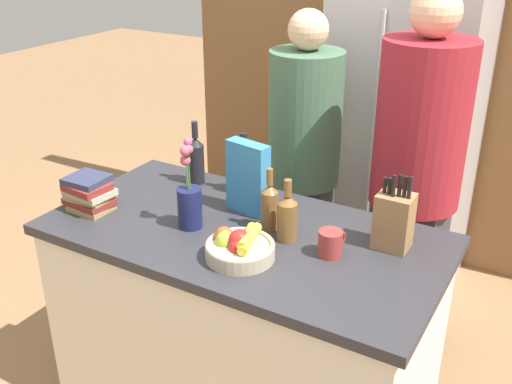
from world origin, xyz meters
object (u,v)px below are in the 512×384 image
flower_vase (189,201)px  coffee_mug (330,244)px  book_stack (89,193)px  bottle_water (269,206)px  person_in_blue (416,173)px  refrigerator (404,121)px  bottle_wine (287,217)px  fruit_bowl (239,247)px  bottle_vinegar (244,169)px  person_at_sink (304,158)px  knife_block (394,220)px  cereal_box (248,178)px  bottle_oil (196,159)px

flower_vase → coffee_mug: size_ratio=2.96×
coffee_mug → book_stack: bearing=-170.9°
bottle_water → person_in_blue: 0.72m
refrigerator → bottle_wine: (0.00, -1.37, 0.03)m
fruit_bowl → bottle_vinegar: 0.54m
fruit_bowl → bottle_water: 0.24m
coffee_mug → person_at_sink: bearing=121.9°
knife_block → bottle_wine: (-0.35, -0.14, -0.01)m
bottle_wine → bottle_water: bearing=157.8°
flower_vase → bottle_wine: 0.37m
refrigerator → knife_block: 1.27m
cereal_box → bottle_vinegar: bearing=126.8°
book_stack → bottle_wine: 0.82m
flower_vase → book_stack: size_ratio=1.72×
book_stack → bottle_oil: bottle_oil is taller
bottle_vinegar → refrigerator: bearing=72.6°
fruit_bowl → bottle_oil: 0.67m
flower_vase → knife_block: bearing=18.5°
fruit_bowl → knife_block: size_ratio=0.85×
cereal_box → coffee_mug: bearing=-19.3°
coffee_mug → person_at_sink: (-0.48, 0.77, -0.04)m
knife_block → person_in_blue: bearing=98.1°
refrigerator → bottle_oil: bearing=-117.3°
bottle_wine → bottle_water: bottle_water is taller
knife_block → bottle_water: knife_block is taller
fruit_bowl → person_in_blue: person_in_blue is taller
book_stack → bottle_wine: bottle_wine is taller
bottle_oil → bottle_wine: 0.63m
bottle_wine → bottle_water: 0.10m
bottle_oil → person_at_sink: (0.28, 0.50, -0.11)m
cereal_box → coffee_mug: size_ratio=2.44×
fruit_bowl → flower_vase: (-0.28, 0.10, 0.07)m
bottle_water → fruit_bowl: bearing=-87.4°
knife_block → cereal_box: cereal_box is taller
knife_block → person_at_sink: size_ratio=0.18×
bottle_wine → person_in_blue: 0.71m
bottle_oil → cereal_box: bearing=-20.6°
bottle_vinegar → person_at_sink: person_at_sink is taller
coffee_mug → bottle_oil: bottle_oil is taller
cereal_box → bottle_oil: size_ratio=1.03×
flower_vase → bottle_wine: flower_vase is taller
bottle_oil → bottle_water: 0.53m
coffee_mug → bottle_vinegar: bearing=150.9°
refrigerator → fruit_bowl: bearing=-92.9°
fruit_bowl → person_at_sink: (-0.22, 0.94, -0.04)m
book_stack → bottle_oil: size_ratio=0.73×
person_at_sink → person_in_blue: size_ratio=0.92×
bottle_vinegar → person_at_sink: 0.49m
book_stack → person_in_blue: bearing=37.9°
fruit_bowl → book_stack: book_stack is taller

